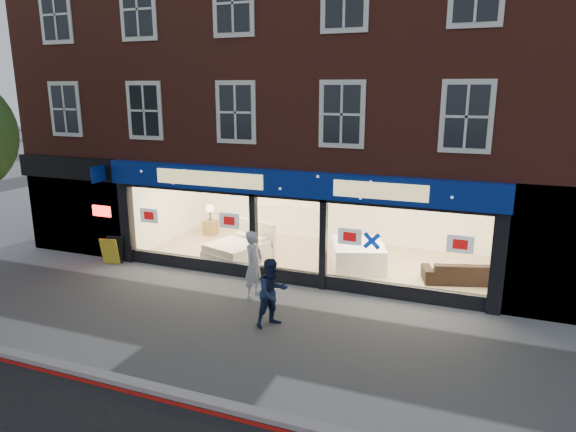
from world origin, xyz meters
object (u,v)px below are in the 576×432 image
Objects in this scene: a_board at (112,250)px; pedestrian_grey at (254,265)px; display_bed at (240,249)px; mattress_stack at (358,255)px; sofa at (460,272)px; pedestrian_blue at (272,293)px.

pedestrian_grey is (5.34, -0.80, 0.47)m from a_board.
pedestrian_grey reaches higher than display_bed.
mattress_stack is 1.26× the size of pedestrian_grey.
pedestrian_grey is (1.69, -2.54, 0.51)m from display_bed.
a_board is at bearing 88.49° from pedestrian_grey.
pedestrian_grey is at bearing 13.13° from sofa.
pedestrian_grey is (-5.08, -2.87, 0.51)m from sofa.
pedestrian_blue is (-0.96, -4.49, 0.35)m from mattress_stack.
pedestrian_grey reaches higher than a_board.
display_bed is 2.62× the size of a_board.
sofa is (3.00, -0.22, -0.07)m from mattress_stack.
pedestrian_blue is at bearing -35.67° from display_bed.
a_board reaches higher than mattress_stack.
display_bed is at bearing -13.52° from sofa.
pedestrian_blue reaches higher than display_bed.
pedestrian_blue is at bearing -102.03° from mattress_stack.
mattress_stack is (3.77, 0.56, 0.07)m from display_bed.
pedestrian_blue reaches higher than sofa.
display_bed is at bearing -171.55° from mattress_stack.
sofa is 5.86m from pedestrian_grey.
a_board is (-7.42, -2.30, -0.03)m from mattress_stack.
pedestrian_blue reaches higher than a_board.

